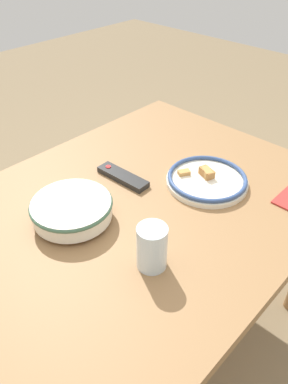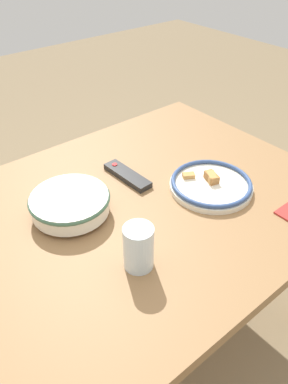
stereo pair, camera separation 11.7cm
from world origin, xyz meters
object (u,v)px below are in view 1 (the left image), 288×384
tv_remote (123,177)px  noodle_bowl (72,209)px  drinking_glass (152,247)px  food_plate (207,179)px

tv_remote → noodle_bowl: bearing=-172.9°
noodle_bowl → drinking_glass: bearing=-84.0°
noodle_bowl → food_plate: 0.46m
food_plate → drinking_glass: size_ratio=2.16×
food_plate → drinking_glass: 0.41m
tv_remote → drinking_glass: size_ratio=1.58×
noodle_bowl → tv_remote: size_ratio=1.21×
tv_remote → drinking_glass: 0.40m
noodle_bowl → tv_remote: (0.25, 0.04, -0.03)m
noodle_bowl → drinking_glass: size_ratio=1.91×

